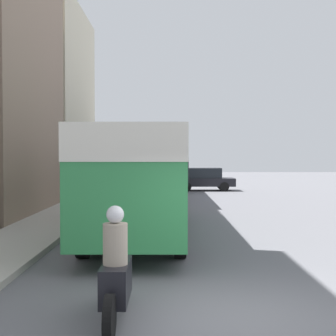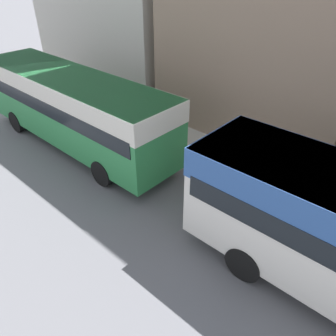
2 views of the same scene
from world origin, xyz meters
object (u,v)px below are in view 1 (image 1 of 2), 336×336
object	(u,v)px
bus_following	(154,162)
motorcycle_behind_lead	(115,276)
bus_lead	(138,169)
car_crossing	(203,179)
pedestrian_walking_away	(104,176)

from	to	relation	value
bus_following	motorcycle_behind_lead	world-z (taller)	bus_following
bus_lead	motorcycle_behind_lead	size ratio (longest dim) A/B	4.63
car_crossing	pedestrian_walking_away	distance (m)	6.80
motorcycle_behind_lead	pedestrian_walking_away	world-z (taller)	pedestrian_walking_away
pedestrian_walking_away	motorcycle_behind_lead	bearing A→B (deg)	-82.03
car_crossing	bus_lead	bearing A→B (deg)	169.32
car_crossing	pedestrian_walking_away	bearing A→B (deg)	99.28
bus_following	pedestrian_walking_away	distance (m)	5.78
bus_lead	motorcycle_behind_lead	xyz separation A→B (m)	(0.10, -7.48, -1.33)
pedestrian_walking_away	car_crossing	bearing A→B (deg)	9.28
bus_following	pedestrian_walking_away	xyz separation A→B (m)	(-3.44, 4.52, -1.04)
motorcycle_behind_lead	bus_lead	bearing A→B (deg)	90.76
bus_lead	pedestrian_walking_away	distance (m)	17.26
bus_following	car_crossing	distance (m)	6.62
car_crossing	pedestrian_walking_away	xyz separation A→B (m)	(-6.71, -1.10, 0.22)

